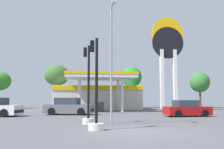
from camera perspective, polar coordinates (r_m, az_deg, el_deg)
The scene contains 11 objects.
ground_plane at distance 12.10m, azimuth 5.31°, elevation -12.66°, with size 90.00×90.00×0.00m, color #56565B.
gas_station at distance 36.27m, azimuth -3.36°, elevation -4.79°, with size 12.11×12.87×4.52m.
station_pole_sign at distance 32.94m, azimuth 12.44°, elevation 5.14°, with size 4.04×0.56×11.82m.
car_1 at distance 24.83m, azimuth -9.68°, elevation -7.19°, with size 4.82×2.87×1.61m.
car_2 at distance 22.99m, azimuth 16.44°, elevation -7.45°, with size 4.00×2.01×1.39m.
traffic_signal_0 at distance 15.49m, azimuth -5.41°, elevation -5.90°, with size 0.69×0.70×4.78m.
traffic_signal_2 at distance 12.52m, azimuth -3.64°, elevation -6.95°, with size 0.77×0.77×4.54m.
tree_1 at distance 39.58m, azimuth -12.28°, elevation -0.19°, with size 3.69×3.69×6.67m.
tree_2 at distance 41.72m, azimuth 4.45°, elevation -0.60°, with size 3.26×3.26×6.71m.
tree_3 at distance 43.39m, azimuth 19.09°, elevation -1.67°, with size 3.17×3.17×5.81m.
corner_streetlamp at distance 14.99m, azimuth -0.07°, elevation 5.02°, with size 0.24×1.48×7.08m.
Camera 1 is at (-2.50, -11.74, 1.53)m, focal length 40.74 mm.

